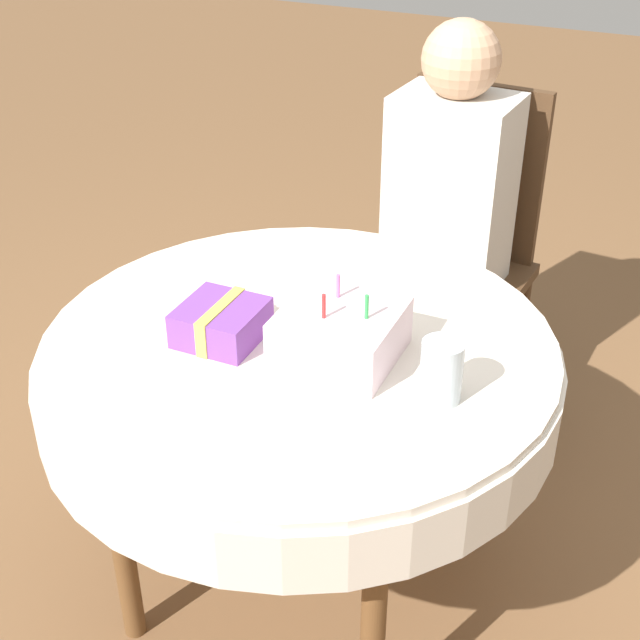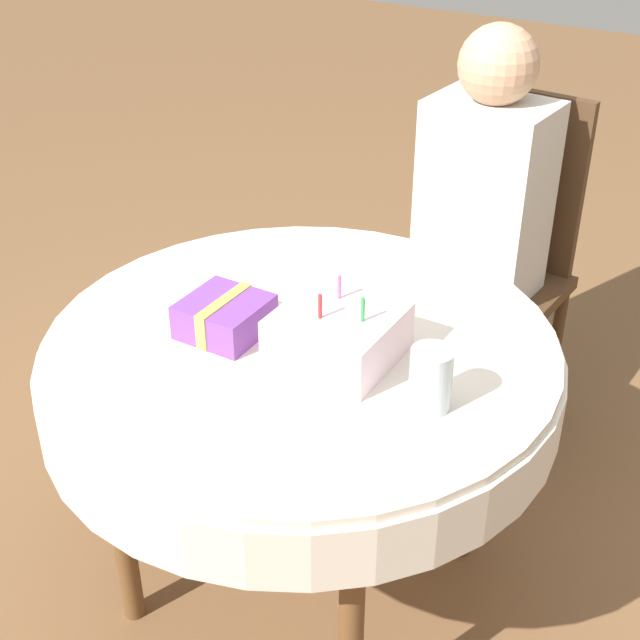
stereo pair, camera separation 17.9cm
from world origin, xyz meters
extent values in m
plane|color=brown|center=(0.00, 0.00, 0.00)|extent=(12.00, 12.00, 0.00)
cylinder|color=silver|center=(0.00, 0.00, 0.71)|extent=(1.07, 1.07, 0.02)
cylinder|color=silver|center=(0.00, 0.00, 0.63)|extent=(1.09, 1.09, 0.13)
cylinder|color=brown|center=(-0.29, -0.29, 0.35)|extent=(0.05, 0.05, 0.70)
cylinder|color=brown|center=(0.29, -0.29, 0.35)|extent=(0.05, 0.05, 0.70)
cylinder|color=brown|center=(-0.29, 0.29, 0.35)|extent=(0.05, 0.05, 0.70)
cylinder|color=brown|center=(0.29, 0.29, 0.35)|extent=(0.05, 0.05, 0.70)
cube|color=#4C331E|center=(0.06, 0.84, 0.44)|extent=(0.48, 0.48, 0.04)
cube|color=#4C331E|center=(0.08, 1.05, 0.72)|extent=(0.40, 0.06, 0.52)
cylinder|color=#4C331E|center=(-0.15, 0.66, 0.21)|extent=(0.04, 0.04, 0.42)
cylinder|color=#4C331E|center=(0.24, 0.63, 0.21)|extent=(0.04, 0.04, 0.42)
cylinder|color=#4C331E|center=(-0.11, 1.06, 0.21)|extent=(0.04, 0.04, 0.42)
cylinder|color=#4C331E|center=(0.28, 1.02, 0.21)|extent=(0.04, 0.04, 0.42)
cylinder|color=tan|center=(-0.03, 0.69, 0.23)|extent=(0.09, 0.09, 0.46)
cylinder|color=tan|center=(0.13, 0.67, 0.23)|extent=(0.09, 0.09, 0.46)
cube|color=beige|center=(0.06, 0.84, 0.73)|extent=(0.34, 0.26, 0.54)
sphere|color=tan|center=(0.06, 0.84, 1.10)|extent=(0.21, 0.21, 0.21)
cube|color=silver|center=(0.10, -0.02, 0.77)|extent=(0.23, 0.23, 0.10)
cylinder|color=green|center=(0.16, -0.03, 0.85)|extent=(0.01, 0.01, 0.05)
cylinder|color=#D166B2|center=(0.08, 0.03, 0.85)|extent=(0.01, 0.01, 0.05)
cylinder|color=red|center=(0.08, -0.06, 0.85)|extent=(0.01, 0.01, 0.05)
cylinder|color=silver|center=(0.33, -0.08, 0.78)|extent=(0.08, 0.08, 0.12)
cube|color=#753D99|center=(-0.15, -0.06, 0.76)|extent=(0.16, 0.16, 0.08)
cube|color=#EAE54C|center=(-0.15, -0.06, 0.76)|extent=(0.02, 0.17, 0.08)
camera|label=1|loc=(0.68, -1.40, 1.72)|focal=50.00mm
camera|label=2|loc=(0.84, -1.31, 1.72)|focal=50.00mm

